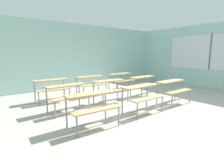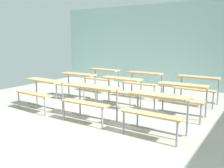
# 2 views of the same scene
# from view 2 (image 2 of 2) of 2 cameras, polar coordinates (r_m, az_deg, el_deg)

# --- Properties ---
(ground) EXTENTS (10.00, 9.00, 0.05)m
(ground) POSITION_cam_2_polar(r_m,az_deg,el_deg) (5.31, -1.10, -8.95)
(ground) COLOR #ADA89E
(wall_back) EXTENTS (10.00, 0.12, 3.00)m
(wall_back) POSITION_cam_2_polar(r_m,az_deg,el_deg) (9.10, 15.08, 8.53)
(wall_back) COLOR #A8D1CC
(wall_back) RESTS_ON ground
(desk_bench_r0c0) EXTENTS (1.13, 0.65, 0.74)m
(desk_bench_r0c0) POSITION_cam_2_polar(r_m,az_deg,el_deg) (6.31, -16.18, -0.74)
(desk_bench_r0c0) COLOR tan
(desk_bench_r0c0) RESTS_ON ground
(desk_bench_r0c1) EXTENTS (1.11, 0.61, 0.74)m
(desk_bench_r0c1) POSITION_cam_2_polar(r_m,az_deg,el_deg) (5.23, -4.97, -2.58)
(desk_bench_r0c1) COLOR tan
(desk_bench_r0c1) RESTS_ON ground
(desk_bench_r0c2) EXTENTS (1.10, 0.60, 0.74)m
(desk_bench_r0c2) POSITION_cam_2_polar(r_m,az_deg,el_deg) (4.51, 10.21, -4.81)
(desk_bench_r0c2) COLOR tan
(desk_bench_r0c2) RESTS_ON ground
(desk_bench_r1c0) EXTENTS (1.12, 0.64, 0.74)m
(desk_bench_r1c0) POSITION_cam_2_polar(r_m,az_deg,el_deg) (7.22, -8.31, 0.92)
(desk_bench_r1c0) COLOR tan
(desk_bench_r1c0) RESTS_ON ground
(desk_bench_r1c1) EXTENTS (1.11, 0.61, 0.74)m
(desk_bench_r1c1) POSITION_cam_2_polar(r_m,az_deg,el_deg) (6.34, 1.72, -0.27)
(desk_bench_r1c1) COLOR tan
(desk_bench_r1c1) RESTS_ON ground
(desk_bench_r1c2) EXTENTS (1.12, 0.62, 0.74)m
(desk_bench_r1c2) POSITION_cam_2_polar(r_m,az_deg,el_deg) (5.67, 15.70, -1.93)
(desk_bench_r1c2) COLOR tan
(desk_bench_r1c2) RESTS_ON ground
(desk_bench_r2c0) EXTENTS (1.13, 0.65, 0.74)m
(desk_bench_r2c0) POSITION_cam_2_polar(r_m,az_deg,el_deg) (8.23, -2.30, 2.18)
(desk_bench_r2c0) COLOR tan
(desk_bench_r2c0) RESTS_ON ground
(desk_bench_r2c1) EXTENTS (1.11, 0.60, 0.74)m
(desk_bench_r2c1) POSITION_cam_2_polar(r_m,az_deg,el_deg) (7.45, 7.15, 1.24)
(desk_bench_r2c1) COLOR tan
(desk_bench_r2c1) RESTS_ON ground
(desk_bench_r2c2) EXTENTS (1.11, 0.62, 0.74)m
(desk_bench_r2c2) POSITION_cam_2_polar(r_m,az_deg,el_deg) (6.96, 19.06, 0.12)
(desk_bench_r2c2) COLOR tan
(desk_bench_r2c2) RESTS_ON ground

